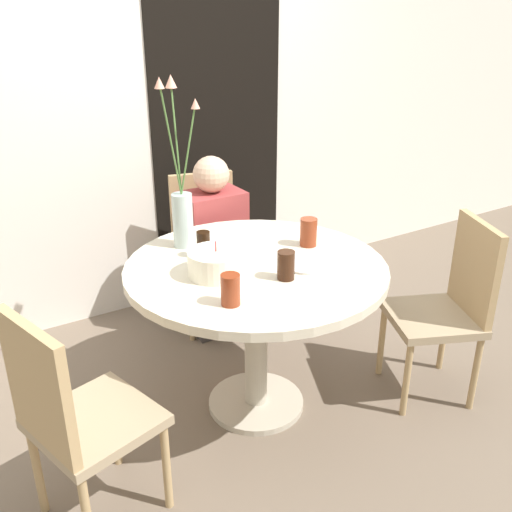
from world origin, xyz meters
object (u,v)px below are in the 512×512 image
object	(u,v)px
flower_vase	(182,204)
drink_glass_1	(308,232)
chair_near_front	(207,242)
drink_glass_0	(286,265)
chair_left_flank	(73,413)
person_woman	(214,253)
side_plate	(306,266)
drink_glass_2	(230,290)
chair_right_flank	(450,301)
birthday_cake	(216,263)
drink_glass_3	(203,245)

from	to	relation	value
flower_vase	drink_glass_1	distance (m)	0.60
chair_near_front	drink_glass_0	xyz separation A→B (m)	(-0.19, -1.10, 0.31)
chair_left_flank	person_woman	xyz separation A→B (m)	(1.08, 1.00, -0.01)
chair_near_front	side_plate	size ratio (longest dim) A/B	5.54
side_plate	drink_glass_2	bearing A→B (deg)	-164.94
chair_right_flank	person_woman	xyz separation A→B (m)	(-0.67, 1.13, -0.01)
chair_left_flank	flower_vase	distance (m)	1.06
chair_left_flank	person_woman	world-z (taller)	person_woman
chair_right_flank	drink_glass_1	bearing A→B (deg)	-105.48
flower_vase	person_woman	distance (m)	0.70
flower_vase	drink_glass_1	bearing A→B (deg)	-31.69
birthday_cake	drink_glass_1	bearing A→B (deg)	6.42
chair_right_flank	birthday_cake	distance (m)	1.16
chair_left_flank	drink_glass_3	bearing A→B (deg)	-74.77
chair_near_front	drink_glass_2	distance (m)	1.31
chair_left_flank	drink_glass_0	xyz separation A→B (m)	(0.93, 0.06, 0.31)
drink_glass_1	drink_glass_2	world-z (taller)	drink_glass_1
drink_glass_2	drink_glass_3	distance (m)	0.47
drink_glass_0	person_woman	size ratio (longest dim) A/B	0.11
drink_glass_0	person_woman	bearing A→B (deg)	80.76
chair_left_flank	drink_glass_0	size ratio (longest dim) A/B	7.41
birthday_cake	drink_glass_3	xyz separation A→B (m)	(0.04, 0.19, 0.01)
drink_glass_1	side_plate	bearing A→B (deg)	-128.71
birthday_cake	drink_glass_0	world-z (taller)	birthday_cake
chair_right_flank	drink_glass_2	distance (m)	1.18
drink_glass_2	drink_glass_1	bearing A→B (deg)	27.82
drink_glass_3	person_woman	size ratio (longest dim) A/B	0.11
chair_near_front	drink_glass_2	world-z (taller)	chair_near_front
chair_near_front	chair_left_flank	world-z (taller)	same
chair_right_flank	drink_glass_0	world-z (taller)	chair_right_flank
chair_near_front	birthday_cake	world-z (taller)	birthday_cake
birthday_cake	flower_vase	world-z (taller)	flower_vase
birthday_cake	drink_glass_3	distance (m)	0.20
flower_vase	chair_right_flank	bearing A→B (deg)	-35.76
chair_near_front	drink_glass_1	xyz separation A→B (m)	(0.11, -0.85, 0.32)
flower_vase	drink_glass_2	xyz separation A→B (m)	(-0.10, -0.63, -0.15)
chair_near_front	chair_right_flank	bearing A→B (deg)	-50.10
chair_right_flank	side_plate	world-z (taller)	chair_right_flank
birthday_cake	side_plate	distance (m)	0.39
chair_right_flank	flower_vase	distance (m)	1.35
side_plate	drink_glass_1	bearing A→B (deg)	51.29
flower_vase	drink_glass_3	xyz separation A→B (m)	(0.02, -0.17, -0.15)
chair_left_flank	person_woman	bearing A→B (deg)	-62.71
drink_glass_2	drink_glass_3	xyz separation A→B (m)	(0.12, 0.45, -0.00)
birthday_cake	flower_vase	xyz separation A→B (m)	(0.02, 0.37, 0.15)
chair_right_flank	side_plate	distance (m)	0.77
flower_vase	drink_glass_3	world-z (taller)	flower_vase
side_plate	person_woman	size ratio (longest dim) A/B	0.15
person_woman	chair_near_front	bearing A→B (deg)	76.43
chair_left_flank	birthday_cake	distance (m)	0.81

